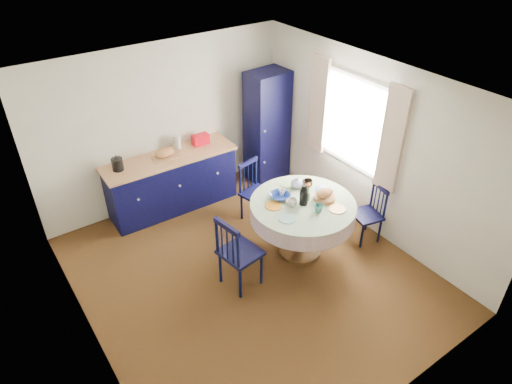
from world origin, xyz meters
The scene contains 17 objects.
floor centered at (0.00, 0.00, 0.00)m, with size 4.50×4.50×0.00m, color black.
ceiling centered at (0.00, 0.00, 2.50)m, with size 4.50×4.50×0.00m, color white.
wall_back centered at (0.00, 2.25, 1.25)m, with size 4.00×0.02×2.50m, color beige.
wall_left centered at (-2.00, 0.00, 1.25)m, with size 0.02×4.50×2.50m, color beige.
wall_right centered at (2.00, 0.00, 1.25)m, with size 0.02×4.50×2.50m, color beige.
window centered at (1.95, 0.30, 1.52)m, with size 0.10×1.74×1.45m.
kitchen_counter centered at (-0.12, 1.96, 0.47)m, with size 2.03×0.68×1.14m.
pantry_cabinet centered at (1.62, 1.85, 0.94)m, with size 0.68×0.51×1.88m.
dining_table centered at (0.81, -0.05, 0.71)m, with size 1.38×1.38×1.11m.
chair_left centered at (-0.23, -0.07, 0.53)m, with size 0.51×0.52×1.04m.
chair_far centered at (0.76, 0.98, 0.47)m, with size 0.49×0.48×0.94m.
chair_right centered at (1.78, -0.34, 0.43)m, with size 0.44×0.45×0.86m.
mug_a centered at (0.65, -0.01, 0.88)m, with size 0.12×0.12×0.10m, color silver.
mug_b centered at (0.83, -0.30, 0.89)m, with size 0.11×0.11×0.10m, color #30776C.
mug_c centered at (1.10, 0.21, 0.89)m, with size 0.13×0.13×0.10m, color black.
mug_d centered at (0.69, 0.26, 0.88)m, with size 0.09×0.09×0.09m, color silver.
cobalt_bowl centered at (0.62, 0.21, 0.87)m, with size 0.26×0.26×0.06m, color navy.
Camera 1 is at (-2.46, -3.62, 4.22)m, focal length 32.00 mm.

